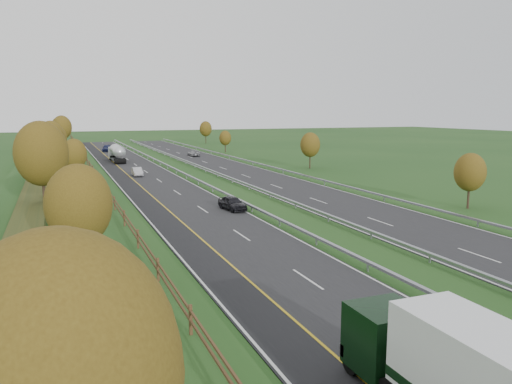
# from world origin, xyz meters

# --- Properties ---
(ground) EXTENTS (400.00, 400.00, 0.00)m
(ground) POSITION_xyz_m (8.00, 55.00, 0.00)
(ground) COLOR #1D4217
(ground) RESTS_ON ground
(near_carriageway) EXTENTS (10.50, 200.00, 0.04)m
(near_carriageway) POSITION_xyz_m (0.00, 60.00, 0.02)
(near_carriageway) COLOR black
(near_carriageway) RESTS_ON ground
(far_carriageway) EXTENTS (10.50, 200.00, 0.04)m
(far_carriageway) POSITION_xyz_m (16.50, 60.00, 0.02)
(far_carriageway) COLOR black
(far_carriageway) RESTS_ON ground
(hard_shoulder) EXTENTS (3.00, 200.00, 0.04)m
(hard_shoulder) POSITION_xyz_m (-3.75, 60.00, 0.02)
(hard_shoulder) COLOR black
(hard_shoulder) RESTS_ON ground
(lane_markings) EXTENTS (26.75, 200.00, 0.01)m
(lane_markings) POSITION_xyz_m (6.40, 59.88, 0.05)
(lane_markings) COLOR silver
(lane_markings) RESTS_ON near_carriageway
(embankment_left) EXTENTS (12.00, 200.00, 2.00)m
(embankment_left) POSITION_xyz_m (-13.00, 60.00, 1.00)
(embankment_left) COLOR #1D4217
(embankment_left) RESTS_ON ground
(hedge_left) EXTENTS (2.20, 180.00, 1.10)m
(hedge_left) POSITION_xyz_m (-15.00, 60.00, 2.55)
(hedge_left) COLOR #2C3716
(hedge_left) RESTS_ON embankment_left
(fence_left) EXTENTS (0.12, 189.06, 1.20)m
(fence_left) POSITION_xyz_m (-8.50, 59.59, 2.73)
(fence_left) COLOR #422B19
(fence_left) RESTS_ON embankment_left
(median_barrier_near) EXTENTS (0.32, 200.00, 0.71)m
(median_barrier_near) POSITION_xyz_m (5.70, 60.00, 0.61)
(median_barrier_near) COLOR gray
(median_barrier_near) RESTS_ON ground
(median_barrier_far) EXTENTS (0.32, 200.00, 0.71)m
(median_barrier_far) POSITION_xyz_m (10.80, 60.00, 0.61)
(median_barrier_far) COLOR gray
(median_barrier_far) RESTS_ON ground
(outer_barrier_far) EXTENTS (0.32, 200.00, 0.71)m
(outer_barrier_far) POSITION_xyz_m (22.30, 60.00, 0.62)
(outer_barrier_far) COLOR gray
(outer_barrier_far) RESTS_ON ground
(trees_left) EXTENTS (6.64, 164.30, 7.66)m
(trees_left) POSITION_xyz_m (-12.64, 56.63, 6.37)
(trees_left) COLOR #2D2116
(trees_left) RESTS_ON embankment_left
(trees_far) EXTENTS (8.45, 118.60, 7.12)m
(trees_far) POSITION_xyz_m (29.80, 89.21, 4.25)
(trees_far) COLOR #2D2116
(trees_far) RESTS_ON ground
(road_tanker) EXTENTS (2.40, 11.22, 3.46)m
(road_tanker) POSITION_xyz_m (-1.34, 90.35, 1.86)
(road_tanker) COLOR silver
(road_tanker) RESTS_ON near_carriageway
(car_dark_near) EXTENTS (2.27, 4.49, 1.47)m
(car_dark_near) POSITION_xyz_m (4.12, 33.61, 0.77)
(car_dark_near) COLOR black
(car_dark_near) RESTS_ON near_carriageway
(car_silver_mid) EXTENTS (1.49, 4.14, 1.36)m
(car_silver_mid) POSITION_xyz_m (-0.97, 65.77, 0.72)
(car_silver_mid) COLOR #AFAEB3
(car_silver_mid) RESTS_ON near_carriageway
(car_small_far) EXTENTS (2.96, 5.86, 1.63)m
(car_small_far) POSITION_xyz_m (-0.73, 118.35, 0.86)
(car_small_far) COLOR #13193C
(car_small_far) RESTS_ON near_carriageway
(car_oncoming) EXTENTS (2.23, 4.66, 1.28)m
(car_oncoming) POSITION_xyz_m (16.49, 96.73, 0.68)
(car_oncoming) COLOR #9B9CA0
(car_oncoming) RESTS_ON far_carriageway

